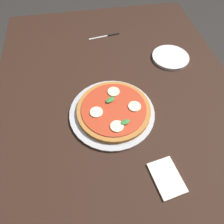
{
  "coord_description": "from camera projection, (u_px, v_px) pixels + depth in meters",
  "views": [
    {
      "loc": [
        -0.53,
        0.13,
        1.47
      ],
      "look_at": [
        -0.05,
        0.04,
        0.79
      ],
      "focal_mm": 32.84,
      "sensor_mm": 36.0,
      "label": 1
    }
  ],
  "objects": [
    {
      "name": "napkin",
      "position": [
        167.0,
        178.0,
        0.69
      ],
      "size": [
        0.14,
        0.11,
        0.01
      ],
      "primitive_type": "cube",
      "rotation": [
        0.0,
        0.0,
        0.17
      ],
      "color": "white",
      "rests_on": "dining_table"
    },
    {
      "name": "plate_white",
      "position": [
        170.0,
        57.0,
        1.04
      ],
      "size": [
        0.19,
        0.19,
        0.01
      ],
      "primitive_type": "cylinder",
      "color": "white",
      "rests_on": "dining_table"
    },
    {
      "name": "serving_tray",
      "position": [
        112.0,
        113.0,
        0.84
      ],
      "size": [
        0.35,
        0.35,
        0.01
      ],
      "primitive_type": "cylinder",
      "color": "#B2B2B7",
      "rests_on": "dining_table"
    },
    {
      "name": "pizza",
      "position": [
        114.0,
        110.0,
        0.83
      ],
      "size": [
        0.3,
        0.3,
        0.03
      ],
      "color": "#B27033",
      "rests_on": "serving_tray"
    },
    {
      "name": "knife",
      "position": [
        108.0,
        35.0,
        1.15
      ],
      "size": [
        0.04,
        0.18,
        0.01
      ],
      "color": "black",
      "rests_on": "dining_table"
    },
    {
      "name": "dining_table",
      "position": [
        119.0,
        113.0,
        0.95
      ],
      "size": [
        1.54,
        1.09,
        0.78
      ],
      "color": "black",
      "rests_on": "ground_plane"
    },
    {
      "name": "ground_plane",
      "position": [
        117.0,
        166.0,
        1.51
      ],
      "size": [
        6.0,
        6.0,
        0.0
      ],
      "primitive_type": "plane",
      "color": "#2D2B28"
    }
  ]
}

